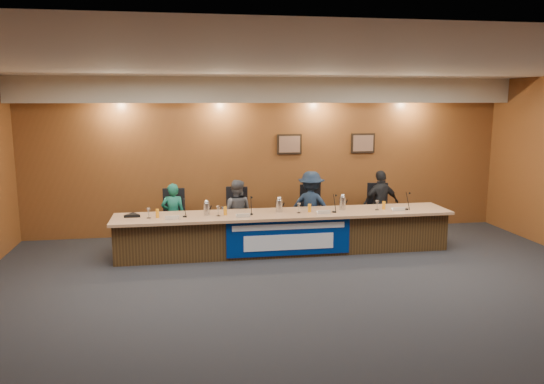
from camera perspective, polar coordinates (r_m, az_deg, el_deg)
The scene contains 39 objects.
floor at distance 7.60m, azimuth 4.82°, elevation -11.47°, with size 10.00×10.00×0.00m, color black.
ceiling at distance 7.09m, azimuth 5.21°, elevation 13.39°, with size 10.00×8.00×0.04m, color silver.
wall_back at distance 11.06m, azimuth -0.19°, elevation 3.86°, with size 10.00×0.04×3.20m, color brown.
soffit at distance 10.75m, azimuth 0.02°, elevation 10.89°, with size 10.00×0.50×0.50m, color beige.
dais_body at distance 9.72m, azimuth 1.35°, elevation -4.47°, with size 6.00×0.80×0.70m, color #3F2A15.
dais_top at distance 9.59m, azimuth 1.41°, elevation -2.38°, with size 6.10×0.95×0.05m, color #A97A54.
banner at distance 9.32m, azimuth 1.83°, elevation -4.92°, with size 2.20×0.02×0.65m, color navy.
banner_text_upper at distance 9.26m, azimuth 1.85°, elevation -3.74°, with size 2.00×0.01×0.10m, color silver.
banner_text_lower at distance 9.33m, azimuth 1.84°, elevation -5.41°, with size 1.60×0.01×0.28m, color silver.
wall_photo_left at distance 11.08m, azimuth 1.88°, elevation 5.16°, with size 0.52×0.04×0.42m, color black.
wall_photo_right at distance 11.50m, azimuth 9.75°, elevation 5.20°, with size 0.52×0.04×0.42m, color black.
panelist_a at distance 10.18m, azimuth -10.57°, elevation -2.48°, with size 0.45×0.29×1.22m, color #145945.
panelist_b at distance 10.22m, azimuth -3.85°, elevation -2.18°, with size 0.61×0.48×1.26m, color #4A4A4E.
panelist_c at distance 10.45m, azimuth 4.22°, elevation -1.55°, with size 0.90×0.52×1.39m, color #121F31.
panelist_d at distance 10.88m, azimuth 11.61°, elevation -1.31°, with size 0.81×0.34×1.37m, color black.
office_chair_a at distance 10.30m, azimuth -10.54°, elevation -3.07°, with size 0.48×0.48×0.08m, color black.
office_chair_b at distance 10.35m, azimuth -3.89°, elevation -2.87°, with size 0.48×0.48×0.08m, color black.
office_chair_c at distance 10.59m, azimuth 4.08°, elevation -2.58°, with size 0.48×0.48×0.08m, color black.
office_chair_d at distance 11.01m, azimuth 11.38°, elevation -2.27°, with size 0.48×0.48×0.08m, color black.
nameplate_a at distance 9.15m, azimuth -10.70°, elevation -2.70°, with size 0.24×0.06×0.09m, color white.
microphone_a at distance 9.35m, azimuth -9.36°, elevation -2.61°, with size 0.07×0.07×0.02m, color black.
juice_glass_a at distance 9.37m, azimuth -12.23°, elevation -2.26°, with size 0.06×0.06×0.15m, color orange.
water_glass_a at distance 9.35m, azimuth -13.13°, elevation -2.24°, with size 0.08×0.08×0.18m, color silver.
nameplate_b at distance 9.18m, azimuth -3.10°, elevation -2.50°, with size 0.24×0.06×0.09m, color white.
microphone_b at distance 9.41m, azimuth -2.28°, elevation -2.40°, with size 0.07×0.07×0.02m, color black.
juice_glass_b at distance 9.41m, azimuth -5.06°, elevation -2.03°, with size 0.06×0.06×0.15m, color orange.
water_glass_b at distance 9.33m, azimuth -5.81°, elevation -2.05°, with size 0.08×0.08×0.18m, color silver.
nameplate_c at distance 9.49m, azimuth 5.62°, elevation -2.12°, with size 0.24×0.06×0.09m, color white.
microphone_c at distance 9.67m, azimuth 6.69°, elevation -2.13°, with size 0.07×0.07×0.02m, color black.
juice_glass_c at distance 9.63m, azimuth 4.06°, elevation -1.74°, with size 0.06×0.06×0.15m, color orange.
water_glass_c at distance 9.55m, azimuth 2.90°, elevation -1.73°, with size 0.08×0.08×0.18m, color silver.
nameplate_d at distance 9.98m, azimuth 13.50°, elevation -1.75°, with size 0.24×0.06×0.09m, color white.
microphone_d at distance 10.14m, azimuth 14.28°, elevation -1.80°, with size 0.07×0.07×0.02m, color black.
juice_glass_d at distance 10.08m, azimuth 11.94°, elevation -1.41°, with size 0.06×0.06×0.15m, color orange.
water_glass_d at distance 9.97m, azimuth 11.25°, elevation -1.41°, with size 0.08×0.08×0.18m, color silver.
carafe_left at distance 9.42m, azimuth -7.05°, elevation -1.83°, with size 0.11×0.11×0.22m, color silver.
carafe_mid at distance 9.63m, azimuth 0.78°, elevation -1.51°, with size 0.13×0.13×0.22m, color silver.
carafe_right at distance 9.89m, azimuth 7.60°, elevation -1.22°, with size 0.11×0.11×0.24m, color silver.
speakerphone at distance 9.55m, azimuth -14.78°, elevation -2.45°, with size 0.32×0.32×0.05m, color black.
Camera 1 is at (-1.79, -6.85, 2.77)m, focal length 35.00 mm.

